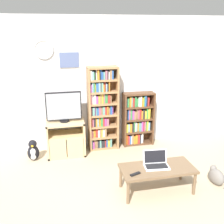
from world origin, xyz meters
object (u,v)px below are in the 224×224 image
bookshelf_tall (102,108)px  laptop (156,162)px  cat (216,176)px  penguin_figurine (33,151)px  bookshelf_short (137,119)px  tv_stand (66,138)px  coffee_table (157,170)px  remote_near_laptop (135,174)px  television (64,107)px

bookshelf_tall → laptop: (0.53, -1.62, -0.39)m
cat → penguin_figurine: (-2.87, 1.43, 0.05)m
bookshelf_tall → bookshelf_short: size_ratio=1.49×
tv_stand → laptop: bearing=-49.5°
laptop → penguin_figurine: 2.33m
tv_stand → laptop: size_ratio=1.83×
bookshelf_tall → coffee_table: size_ratio=1.52×
tv_stand → cat: bearing=-34.6°
tv_stand → remote_near_laptop: 1.87m
remote_near_laptop → penguin_figurine: bearing=25.1°
television → penguin_figurine: 1.00m
television → penguin_figurine: (-0.61, -0.12, -0.78)m
cat → television: bearing=134.7°
television → coffee_table: television is taller
tv_stand → penguin_figurine: bearing=-168.4°
laptop → remote_near_laptop: bearing=-150.0°
television → remote_near_laptop: bearing=-61.4°
bookshelf_short → coffee_table: size_ratio=1.02×
television → penguin_figurine: television is taller
television → remote_near_laptop: television is taller
cat → laptop: bearing=164.6°
remote_near_laptop → cat: 1.40m
coffee_table → remote_near_laptop: size_ratio=6.65×
laptop → remote_near_laptop: 0.41m
television → coffee_table: (1.28, -1.52, -0.61)m
remote_near_laptop → laptop: bearing=-85.2°
tv_stand → coffee_table: 1.99m
bookshelf_short → remote_near_laptop: (-0.60, -1.81, -0.15)m
bookshelf_tall → laptop: bearing=-72.0°
coffee_table → cat: coffee_table is taller
bookshelf_short → cat: bookshelf_short is taller
penguin_figurine → television: bearing=11.2°
tv_stand → coffee_table: (1.27, -1.53, 0.01)m
laptop → bookshelf_tall: bearing=113.6°
television → penguin_figurine: size_ratio=1.63×
laptop → penguin_figurine: laptop is taller
television → bookshelf_short: bearing=6.4°
tv_stand → laptop: tv_stand is taller
television → bookshelf_tall: size_ratio=0.39×
television → bookshelf_short: 1.56m
television → bookshelf_tall: 0.76m
bookshelf_tall → cat: (1.52, -1.70, -0.71)m
tv_stand → bookshelf_short: (1.49, 0.16, 0.22)m
coffee_table → laptop: (-0.01, 0.05, 0.10)m
coffee_table → laptop: size_ratio=2.82×
laptop → remote_near_laptop: size_ratio=2.35×
remote_near_laptop → television: bearing=9.0°
laptop → penguin_figurine: size_ratio=0.97×
bookshelf_short → remote_near_laptop: bearing=-108.3°
tv_stand → remote_near_laptop: tv_stand is taller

